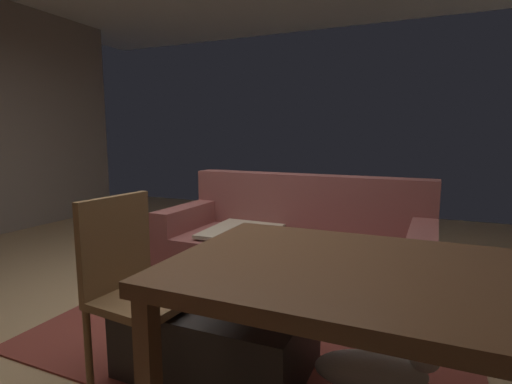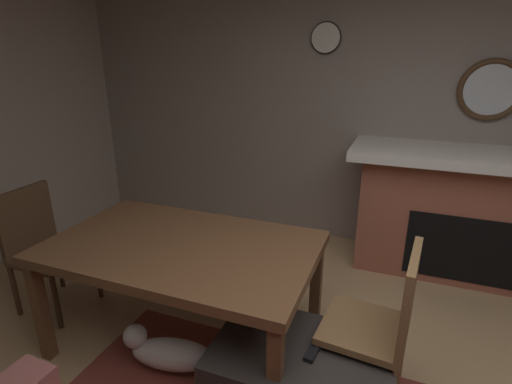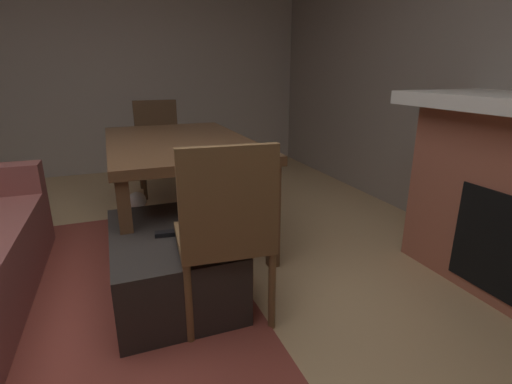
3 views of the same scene
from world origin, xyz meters
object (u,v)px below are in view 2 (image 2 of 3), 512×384
dining_chair_east (41,242)px  small_dog (168,352)px  tv_remote (313,351)px  ottoman_coffee_table (301,378)px  dining_table (182,254)px  round_wall_mirror (491,90)px  wall_clock (326,38)px  dining_chair_west (383,319)px  fireplace (473,214)px

dining_chair_east → small_dog: (-1.25, 0.28, -0.37)m
tv_remote → small_dog: size_ratio=0.28×
ottoman_coffee_table → dining_table: bearing=-14.7°
round_wall_mirror → wall_clock: size_ratio=1.80×
dining_chair_west → ottoman_coffee_table: bearing=29.4°
dining_chair_east → wall_clock: 2.92m
fireplace → wall_clock: size_ratio=7.32×
tv_remote → dining_chair_east: (2.11, -0.22, 0.13)m
small_dog → dining_chair_west: bearing=-166.8°
ottoman_coffee_table → dining_chair_east: 2.09m
fireplace → dining_chair_east: size_ratio=2.22×
fireplace → ottoman_coffee_table: (0.98, 1.87, -0.37)m
small_dog → dining_table: bearing=-82.4°
wall_clock → round_wall_mirror: bearing=180.0°
dining_chair_west → wall_clock: wall_clock is taller
ottoman_coffee_table → dining_chair_west: size_ratio=1.01×
dining_table → wall_clock: wall_clock is taller
dining_chair_west → small_dog: 1.26m
ottoman_coffee_table → tv_remote: tv_remote is taller
fireplace → dining_chair_east: (3.03, 1.65, -0.03)m
tv_remote → dining_chair_west: size_ratio=0.17×
dining_chair_east → round_wall_mirror: bearing=-147.4°
fireplace → dining_chair_east: 3.45m
ottoman_coffee_table → dining_chair_west: (-0.37, -0.21, 0.33)m
ottoman_coffee_table → small_dog: (0.80, 0.06, -0.03)m
ottoman_coffee_table → small_dog: bearing=4.6°
tv_remote → wall_clock: size_ratio=0.57×
small_dog → fireplace: bearing=-132.6°
fireplace → dining_chair_east: bearing=28.6°
dining_chair_west → dining_chair_east: (2.42, -0.01, 0.00)m
wall_clock → dining_chair_west: bearing=112.0°
fireplace → small_dog: bearing=47.4°
round_wall_mirror → dining_chair_west: (0.61, 1.95, -1.03)m
small_dog → tv_remote: bearing=-175.9°
dining_table → dining_chair_east: 1.22m
dining_chair_west → dining_table: bearing=-0.4°
dining_chair_east → small_dog: size_ratio=1.64×
ottoman_coffee_table → wall_clock: wall_clock is taller
dining_table → dining_chair_east: (1.21, 0.00, -0.14)m
dining_table → dining_chair_west: 1.22m
tv_remote → ottoman_coffee_table: bearing=2.8°
tv_remote → dining_table: 0.96m
dining_chair_west → dining_chair_east: size_ratio=1.00×
fireplace → round_wall_mirror: bearing=-90.0°
ottoman_coffee_table → dining_table: dining_table is taller
tv_remote → wall_clock: 2.72m
round_wall_mirror → dining_chair_west: round_wall_mirror is taller
fireplace → wall_clock: wall_clock is taller
fireplace → dining_chair_east: fireplace is taller
round_wall_mirror → tv_remote: 2.62m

